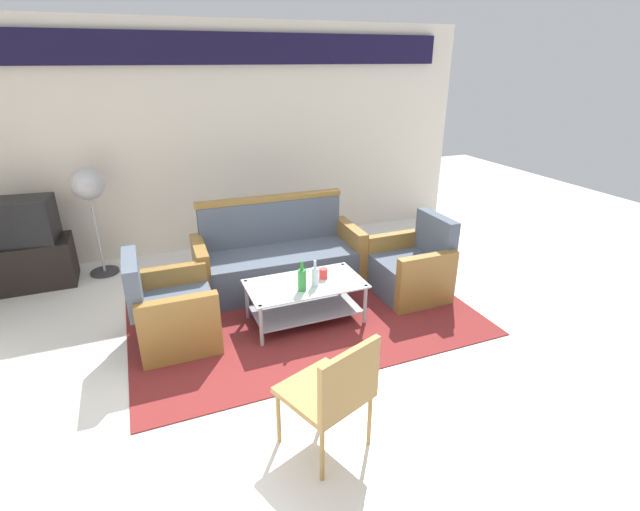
% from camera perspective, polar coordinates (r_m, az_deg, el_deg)
% --- Properties ---
extents(ground_plane, '(14.00, 14.00, 0.00)m').
position_cam_1_polar(ground_plane, '(4.01, 0.14, -12.95)').
color(ground_plane, white).
extents(wall_back, '(6.52, 0.19, 2.80)m').
position_cam_1_polar(wall_back, '(6.24, -10.88, 14.56)').
color(wall_back, silver).
rests_on(wall_back, ground).
extents(rug, '(3.29, 2.19, 0.01)m').
position_cam_1_polar(rug, '(4.69, -2.19, -7.10)').
color(rug, maroon).
rests_on(rug, ground).
extents(couch, '(1.82, 0.80, 0.96)m').
position_cam_1_polar(couch, '(5.13, -5.14, -0.48)').
color(couch, '#4C5666').
rests_on(couch, rug).
extents(armchair_left, '(0.70, 0.76, 0.85)m').
position_cam_1_polar(armchair_left, '(4.32, -17.77, -6.78)').
color(armchair_left, '#4C5666').
rests_on(armchair_left, rug).
extents(armchair_right, '(0.70, 0.76, 0.85)m').
position_cam_1_polar(armchair_right, '(5.03, 11.19, -1.70)').
color(armchair_right, '#4C5666').
rests_on(armchair_right, rug).
extents(coffee_table, '(1.10, 0.60, 0.40)m').
position_cam_1_polar(coffee_table, '(4.44, -1.82, -5.02)').
color(coffee_table, silver).
rests_on(coffee_table, rug).
extents(bottle_clear, '(0.07, 0.07, 0.26)m').
position_cam_1_polar(bottle_clear, '(4.28, -0.62, -2.58)').
color(bottle_clear, silver).
rests_on(bottle_clear, coffee_table).
extents(bottle_green, '(0.08, 0.08, 0.29)m').
position_cam_1_polar(bottle_green, '(4.19, -2.23, -2.95)').
color(bottle_green, '#2D8C38').
rests_on(bottle_green, coffee_table).
extents(cup, '(0.08, 0.08, 0.10)m').
position_cam_1_polar(cup, '(4.44, 0.41, -2.23)').
color(cup, red).
rests_on(cup, coffee_table).
extents(tv_stand, '(0.80, 0.50, 0.52)m').
position_cam_1_polar(tv_stand, '(6.05, -31.72, -0.83)').
color(tv_stand, black).
rests_on(tv_stand, ground).
extents(television, '(0.64, 0.50, 0.48)m').
position_cam_1_polar(television, '(5.90, -32.72, 3.62)').
color(television, black).
rests_on(television, tv_stand).
extents(pedestal_fan, '(0.36, 0.36, 1.27)m').
position_cam_1_polar(pedestal_fan, '(5.78, -26.61, 7.19)').
color(pedestal_fan, '#2D2D33').
rests_on(pedestal_fan, ground).
extents(wicker_chair, '(0.62, 0.62, 0.84)m').
position_cam_1_polar(wicker_chair, '(2.95, 1.76, -16.12)').
color(wicker_chair, '#AD844C').
rests_on(wicker_chair, ground).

